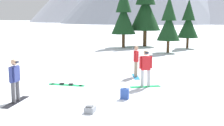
{
  "coord_description": "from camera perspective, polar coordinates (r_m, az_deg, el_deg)",
  "views": [
    {
      "loc": [
        3.92,
        -9.3,
        3.2
      ],
      "look_at": [
        0.18,
        3.92,
        1.0
      ],
      "focal_mm": 44.58,
      "sensor_mm": 36.0,
      "label": 1
    }
  ],
  "objects": [
    {
      "name": "ground_plane",
      "position": [
        10.59,
        -6.81,
        -8.56
      ],
      "size": [
        800.0,
        800.0,
        0.0
      ],
      "primitive_type": "plane",
      "color": "silver"
    },
    {
      "name": "snowboarder_foreground",
      "position": [
        11.26,
        -19.31,
        -3.29
      ],
      "size": [
        0.42,
        1.61,
        1.69
      ],
      "color": "black",
      "rests_on": "ground_plane"
    },
    {
      "name": "snowboarder_midground",
      "position": [
        13.12,
        6.92,
        -0.94
      ],
      "size": [
        1.41,
        0.92,
        1.75
      ],
      "color": "#19B259",
      "rests_on": "ground_plane"
    },
    {
      "name": "snowboarder_background",
      "position": [
        15.35,
        4.94,
        0.51
      ],
      "size": [
        0.72,
        1.52,
        1.73
      ],
      "color": "#1E8CD8",
      "rests_on": "ground_plane"
    },
    {
      "name": "loose_snowboard_far_spare",
      "position": [
        13.72,
        -9.32,
        -4.41
      ],
      "size": [
        1.87,
        0.35,
        0.09
      ],
      "color": "#19B259",
      "rests_on": "ground_plane"
    },
    {
      "name": "backpack_grey",
      "position": [
        9.74,
        -4.54,
        -9.41
      ],
      "size": [
        0.35,
        0.53,
        0.27
      ],
      "color": "gray",
      "rests_on": "ground_plane"
    },
    {
      "name": "backpack_blue",
      "position": [
        11.22,
        2.63,
        -6.34
      ],
      "size": [
        0.32,
        0.26,
        0.47
      ],
      "color": "#2D4C9E",
      "rests_on": "ground_plane"
    },
    {
      "name": "pine_tree_broad",
      "position": [
        32.68,
        6.88,
        11.46
      ],
      "size": [
        3.5,
        3.5,
        8.39
      ],
      "color": "#472D19",
      "rests_on": "ground_plane"
    },
    {
      "name": "pine_tree_leaning",
      "position": [
        31.1,
        15.39,
        8.18
      ],
      "size": [
        2.18,
        2.18,
        5.26
      ],
      "color": "#472D19",
      "rests_on": "ground_plane"
    },
    {
      "name": "pine_tree_young",
      "position": [
        31.07,
        2.39,
        10.04
      ],
      "size": [
        2.7,
        2.7,
        6.81
      ],
      "color": "#472D19",
      "rests_on": "ground_plane"
    },
    {
      "name": "pine_tree_tall",
      "position": [
        26.7,
        11.57,
        8.24
      ],
      "size": [
        2.16,
        2.16,
        5.29
      ],
      "color": "#472D19",
      "rests_on": "ground_plane"
    }
  ]
}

